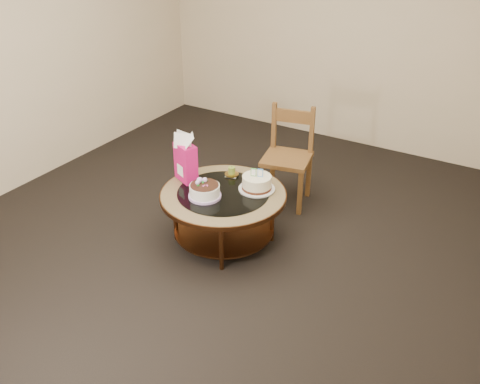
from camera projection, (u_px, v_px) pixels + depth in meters
The scene contains 8 objects.
ground at pixel (224, 240), 4.50m from camera, with size 5.00×5.00×0.00m, color black.
room_walls at pixel (221, 57), 3.74m from camera, with size 4.52×5.02×2.61m.
coffee_table at pixel (223, 201), 4.31m from camera, with size 1.02×1.02×0.46m.
decorated_cake at pixel (205, 191), 4.18m from camera, with size 0.26×0.26×0.15m.
cream_cake at pixel (257, 183), 4.28m from camera, with size 0.29×0.29×0.19m.
gift_bag at pixel (186, 158), 4.36m from camera, with size 0.23×0.21×0.41m.
pillar_candle at pixel (232, 173), 4.51m from camera, with size 0.12×0.12×0.09m.
dining_chair at pixel (288, 156), 4.87m from camera, with size 0.49×0.49×0.90m.
Camera 1 is at (2.04, -3.12, 2.55)m, focal length 40.00 mm.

